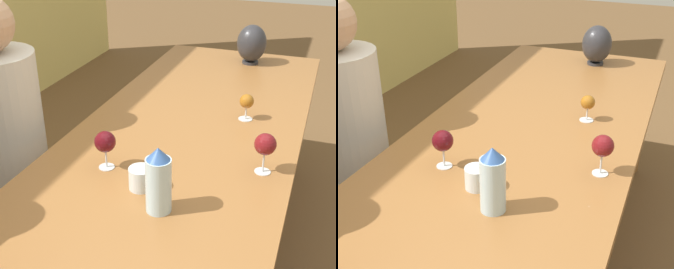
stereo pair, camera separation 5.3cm
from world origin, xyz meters
TOP-DOWN VIEW (x-y plane):
  - dining_table at (0.00, 0.00)m, footprint 3.10×0.93m
  - water_bottle at (-0.23, -0.08)m, footprint 0.08×0.08m
  - water_tumbler at (-0.13, 0.02)m, footprint 0.08×0.08m
  - vase at (1.33, -0.08)m, footprint 0.17×0.17m
  - wine_glass_0 at (0.11, -0.35)m, footprint 0.08×0.08m
  - wine_glass_1 at (0.54, -0.21)m, footprint 0.06×0.06m
  - wine_glass_3 at (-0.05, 0.19)m, footprint 0.08×0.08m
  - person_far at (0.09, 0.73)m, footprint 0.35×0.35m

SIDE VIEW (x-z plane):
  - dining_table at x=0.00m, z-range 0.31..1.04m
  - person_far at x=0.09m, z-range 0.05..1.35m
  - water_tumbler at x=-0.13m, z-range 0.73..0.81m
  - wine_glass_1 at x=0.54m, z-range 0.76..0.88m
  - wine_glass_3 at x=-0.05m, z-range 0.77..0.91m
  - water_bottle at x=-0.23m, z-range 0.73..0.95m
  - wine_glass_0 at x=0.11m, z-range 0.77..0.92m
  - vase at x=1.33m, z-range 0.74..0.97m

